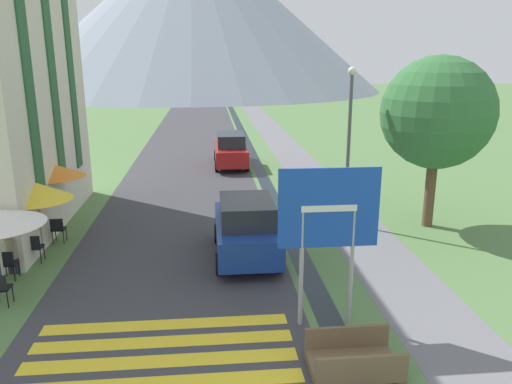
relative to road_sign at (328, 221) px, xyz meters
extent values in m
plane|color=#517542|center=(-1.05, 15.76, -2.43)|extent=(160.00, 160.00, 0.00)
cube|color=#38383D|center=(-3.55, 25.76, -2.43)|extent=(6.40, 60.00, 0.01)
cube|color=slate|center=(2.55, 25.76, -2.43)|extent=(2.20, 60.00, 0.01)
cube|color=black|center=(0.15, 25.76, -2.43)|extent=(0.60, 60.00, 0.00)
cube|color=yellow|center=(-3.55, -1.82, -2.42)|extent=(5.44, 0.44, 0.01)
cube|color=yellow|center=(-3.55, -1.12, -2.42)|extent=(5.44, 0.44, 0.01)
cube|color=yellow|center=(-3.55, -0.42, -2.42)|extent=(5.44, 0.44, 0.01)
cube|color=yellow|center=(-3.55, 0.28, -2.42)|extent=(5.44, 0.44, 0.01)
cone|color=gray|center=(-4.42, 80.84, 11.07)|extent=(63.44, 63.44, 26.99)
cube|color=#285633|center=(-7.63, 5.40, 3.88)|extent=(0.06, 0.70, 9.46)
cube|color=#285633|center=(-7.63, 7.76, 3.88)|extent=(0.06, 0.70, 9.46)
cube|color=#285633|center=(-7.63, 10.13, 3.88)|extent=(0.06, 0.70, 9.46)
cylinder|color=#9E9EA3|center=(-0.56, 0.02, -1.04)|extent=(0.10, 0.10, 2.78)
cylinder|color=#9E9EA3|center=(0.56, 0.02, -1.04)|extent=(0.10, 0.10, 2.78)
cube|color=#1947B7|center=(0.00, 0.00, 0.30)|extent=(2.18, 0.05, 1.75)
cube|color=white|center=(0.00, -0.03, 0.30)|extent=(1.20, 0.02, 0.14)
cube|color=brown|center=(0.15, -1.78, -2.29)|extent=(1.70, 1.10, 0.12)
cube|color=brown|center=(0.15, -2.29, -2.00)|extent=(1.70, 0.08, 0.45)
cube|color=brown|center=(0.15, -1.27, -2.00)|extent=(1.70, 0.08, 0.45)
cube|color=brown|center=(-0.62, -1.78, -2.39)|extent=(0.16, 0.99, 0.08)
cube|color=brown|center=(0.92, -1.78, -2.39)|extent=(0.16, 0.99, 0.08)
cube|color=navy|center=(-1.45, 4.10, -1.71)|extent=(1.78, 3.91, 0.84)
cube|color=#23282D|center=(-1.45, 3.90, -0.95)|extent=(1.51, 2.15, 0.68)
cylinder|color=black|center=(-2.30, 5.31, -2.13)|extent=(0.18, 0.60, 0.60)
cylinder|color=black|center=(-0.60, 5.31, -2.13)|extent=(0.18, 0.60, 0.60)
cylinder|color=black|center=(-2.30, 2.88, -2.13)|extent=(0.18, 0.60, 0.60)
cylinder|color=black|center=(-0.60, 2.88, -2.13)|extent=(0.18, 0.60, 0.60)
cube|color=#A31919|center=(-1.32, 16.96, -1.71)|extent=(1.68, 4.57, 0.84)
cube|color=#23282D|center=(-1.32, 16.73, -0.95)|extent=(1.42, 2.51, 0.68)
cylinder|color=black|center=(-2.12, 18.37, -2.13)|extent=(0.18, 0.60, 0.60)
cylinder|color=black|center=(-0.52, 18.37, -2.13)|extent=(0.18, 0.60, 0.60)
cylinder|color=black|center=(-2.12, 15.54, -2.13)|extent=(0.18, 0.60, 0.60)
cylinder|color=black|center=(-0.52, 15.54, -2.13)|extent=(0.18, 0.60, 0.60)
cube|color=black|center=(-7.92, 3.09, -1.98)|extent=(0.40, 0.40, 0.04)
cube|color=black|center=(-7.92, 2.91, -1.78)|extent=(0.40, 0.04, 0.40)
cylinder|color=black|center=(-8.09, 3.26, -2.20)|extent=(0.03, 0.03, 0.45)
cylinder|color=black|center=(-7.75, 3.26, -2.20)|extent=(0.03, 0.03, 0.45)
cylinder|color=black|center=(-8.09, 2.92, -2.20)|extent=(0.03, 0.03, 0.45)
cylinder|color=black|center=(-7.75, 2.92, -2.20)|extent=(0.03, 0.03, 0.45)
cube|color=black|center=(-7.61, 4.26, -1.98)|extent=(0.40, 0.40, 0.04)
cube|color=black|center=(-7.61, 4.08, -1.78)|extent=(0.40, 0.04, 0.40)
cylinder|color=black|center=(-7.78, 4.43, -2.20)|extent=(0.03, 0.03, 0.45)
cylinder|color=black|center=(-7.44, 4.43, -2.20)|extent=(0.03, 0.03, 0.45)
cylinder|color=black|center=(-7.78, 4.09, -2.20)|extent=(0.03, 0.03, 0.45)
cylinder|color=black|center=(-7.44, 4.09, -2.20)|extent=(0.03, 0.03, 0.45)
cube|color=black|center=(-7.38, 5.82, -1.98)|extent=(0.40, 0.40, 0.04)
cube|color=black|center=(-7.38, 5.64, -1.78)|extent=(0.40, 0.04, 0.40)
cylinder|color=black|center=(-7.55, 5.99, -2.20)|extent=(0.03, 0.03, 0.45)
cylinder|color=black|center=(-7.21, 5.99, -2.20)|extent=(0.03, 0.03, 0.45)
cylinder|color=black|center=(-7.55, 5.65, -2.20)|extent=(0.03, 0.03, 0.45)
cylinder|color=black|center=(-7.21, 5.65, -2.20)|extent=(0.03, 0.03, 0.45)
cube|color=black|center=(-7.54, 1.58, -1.98)|extent=(0.40, 0.40, 0.04)
cylinder|color=black|center=(-7.37, 1.75, -2.20)|extent=(0.03, 0.03, 0.45)
cylinder|color=black|center=(-7.37, 1.41, -2.20)|extent=(0.03, 0.03, 0.45)
cylinder|color=#B7B2A8|center=(-7.73, 2.20, -1.36)|extent=(0.06, 0.06, 2.14)
cylinder|color=#B7B2A8|center=(-7.62, 4.96, -1.40)|extent=(0.06, 0.06, 2.05)
cone|color=yellow|center=(-7.62, 4.96, -0.48)|extent=(2.05, 2.05, 0.52)
cylinder|color=#B7B2A8|center=(-7.69, 7.10, -1.34)|extent=(0.06, 0.06, 2.19)
cone|color=orange|center=(-7.69, 7.10, -0.34)|extent=(1.99, 1.99, 0.41)
cylinder|color=#282833|center=(-8.05, 3.47, -2.20)|extent=(0.14, 0.14, 0.46)
cylinder|color=#282833|center=(-7.87, 3.47, -2.20)|extent=(0.14, 0.14, 0.46)
cylinder|color=gray|center=(-7.96, 3.47, -1.69)|extent=(0.32, 0.32, 0.55)
sphere|color=tan|center=(-7.96, 3.47, -1.32)|extent=(0.22, 0.22, 0.22)
cylinder|color=#282833|center=(-8.15, 5.06, -1.94)|extent=(0.14, 0.14, 0.97)
cylinder|color=#282833|center=(-7.97, 5.06, -1.94)|extent=(0.14, 0.14, 0.97)
cylinder|color=navy|center=(-8.06, 5.06, -1.15)|extent=(0.32, 0.32, 0.62)
sphere|color=tan|center=(-8.06, 5.06, -0.74)|extent=(0.22, 0.22, 0.22)
cylinder|color=#515156|center=(2.29, 6.69, 0.19)|extent=(0.12, 0.12, 5.23)
sphere|color=silver|center=(2.29, 6.69, 2.92)|extent=(0.28, 0.28, 0.28)
cylinder|color=brown|center=(5.16, 6.27, -1.23)|extent=(0.36, 0.36, 2.39)
sphere|color=#336B38|center=(5.16, 6.27, 1.57)|extent=(3.79, 3.79, 3.79)
camera|label=1|loc=(-2.50, -9.88, 3.41)|focal=35.00mm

